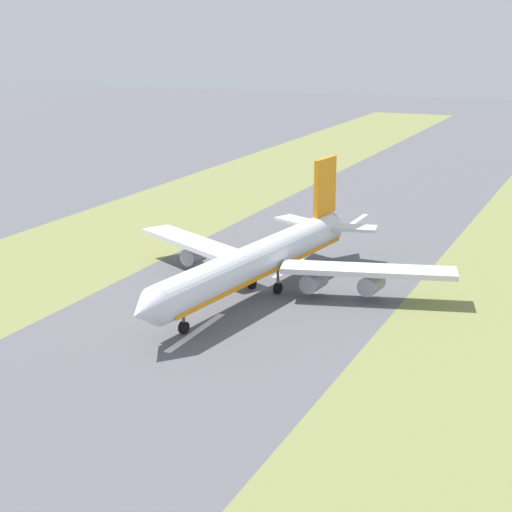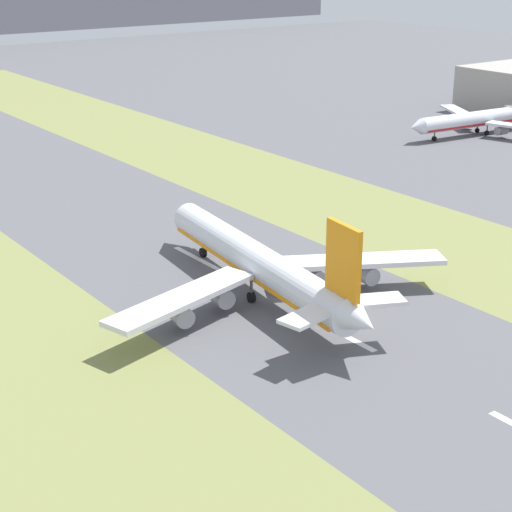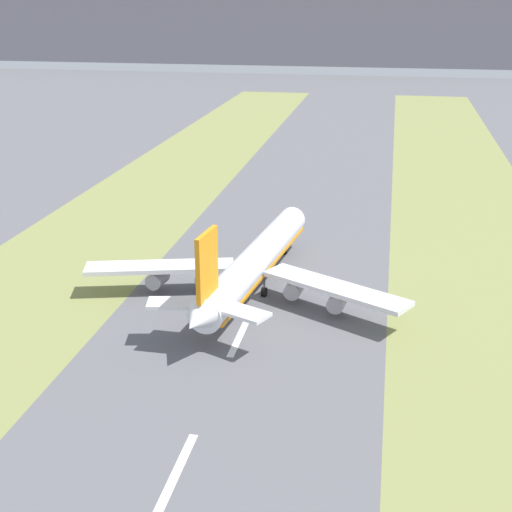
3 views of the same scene
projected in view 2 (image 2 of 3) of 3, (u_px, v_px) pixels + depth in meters
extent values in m
plane|color=#56565B|center=(275.00, 299.00, 148.00)|extent=(800.00, 800.00, 0.00)
cube|color=olive|center=(27.00, 372.00, 123.06)|extent=(40.00, 600.00, 0.01)
cube|color=olive|center=(452.00, 247.00, 172.94)|extent=(40.00, 600.00, 0.01)
cube|color=silver|center=(336.00, 331.00, 135.95)|extent=(1.20, 18.00, 0.01)
cube|color=silver|center=(200.00, 260.00, 166.23)|extent=(1.20, 18.00, 0.01)
cylinder|color=silver|center=(256.00, 260.00, 148.33)|extent=(12.78, 56.31, 6.00)
cone|color=silver|center=(183.00, 214.00, 173.30)|extent=(6.45, 5.68, 5.88)
cone|color=silver|center=(361.00, 321.00, 122.67)|extent=(5.79, 6.58, 5.10)
cube|color=orange|center=(256.00, 269.00, 148.90)|extent=(12.21, 54.05, 0.70)
cube|color=silver|center=(182.00, 299.00, 134.71)|extent=(29.56, 13.30, 0.90)
cube|color=silver|center=(362.00, 261.00, 150.74)|extent=(28.27, 19.31, 0.90)
cylinder|color=#93939E|center=(221.00, 296.00, 142.09)|extent=(3.76, 5.15, 3.20)
cylinder|color=#93939E|center=(180.00, 314.00, 135.10)|extent=(3.76, 5.15, 3.20)
cylinder|color=#93939E|center=(312.00, 276.00, 150.33)|extent=(3.76, 5.15, 3.20)
cylinder|color=#93939E|center=(365.00, 274.00, 151.59)|extent=(3.76, 5.15, 3.20)
cube|color=orange|center=(343.00, 260.00, 124.09)|extent=(1.77, 8.04, 11.00)
cube|color=silver|center=(310.00, 315.00, 124.17)|extent=(10.66, 6.23, 0.60)
cube|color=silver|center=(372.00, 301.00, 129.21)|extent=(10.92, 8.21, 0.60)
cylinder|color=#59595E|center=(203.00, 245.00, 167.03)|extent=(0.50, 0.50, 3.20)
cylinder|color=black|center=(203.00, 252.00, 167.58)|extent=(1.11, 1.90, 1.80)
cylinder|color=#59595E|center=(251.00, 289.00, 145.96)|extent=(0.50, 0.50, 3.20)
cylinder|color=black|center=(251.00, 297.00, 146.52)|extent=(1.11, 1.90, 1.80)
cylinder|color=#59595E|center=(277.00, 283.00, 148.34)|extent=(0.50, 0.50, 3.20)
cylinder|color=black|center=(277.00, 291.00, 148.90)|extent=(1.11, 1.90, 1.80)
cylinder|color=silver|center=(477.00, 119.00, 271.61)|extent=(46.69, 9.58, 4.97)
cone|color=silver|center=(416.00, 127.00, 259.58)|extent=(4.61, 5.26, 4.87)
cube|color=red|center=(477.00, 123.00, 272.08)|extent=(44.82, 9.15, 0.58)
cube|color=silver|center=(459.00, 112.00, 286.45)|extent=(15.59, 23.60, 0.75)
cylinder|color=#93939E|center=(501.00, 131.00, 268.12)|extent=(4.22, 3.04, 2.65)
cylinder|color=#93939E|center=(468.00, 122.00, 280.18)|extent=(4.22, 3.04, 2.65)
cylinder|color=#93939E|center=(459.00, 118.00, 287.60)|extent=(4.22, 3.04, 2.65)
cylinder|color=#59595E|center=(434.00, 134.00, 264.28)|extent=(0.41, 0.41, 2.65)
cylinder|color=black|center=(434.00, 139.00, 264.74)|extent=(1.56, 0.89, 1.49)
cylinder|color=#59595E|center=(487.00, 129.00, 272.11)|extent=(0.41, 0.41, 2.65)
cylinder|color=black|center=(487.00, 133.00, 272.57)|extent=(1.56, 0.89, 1.49)
cylinder|color=#59595E|center=(477.00, 126.00, 275.60)|extent=(0.41, 0.41, 2.65)
cylinder|color=black|center=(477.00, 130.00, 276.06)|extent=(1.56, 0.89, 1.49)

